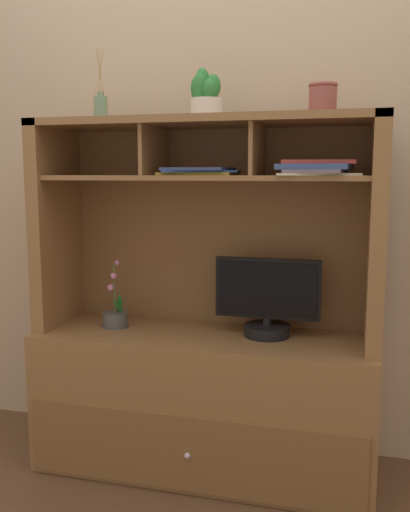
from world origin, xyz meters
TOP-DOWN VIEW (x-y plane):
  - floor_plane at (0.00, 0.00)m, footprint 6.00×6.00m
  - back_wall at (0.00, 0.28)m, footprint 6.00×0.02m
  - media_console at (0.00, 0.01)m, footprint 1.42×0.53m
  - tv_monitor at (0.26, 0.02)m, footprint 0.43×0.19m
  - potted_orchid at (-0.41, -0.01)m, footprint 0.12×0.12m
  - magazine_stack_left at (-0.01, -0.04)m, footprint 0.32×0.24m
  - magazine_stack_centre at (0.45, -0.05)m, footprint 0.33×0.29m
  - diffuser_bottle at (-0.46, 0.01)m, footprint 0.06×0.06m
  - potted_succulent at (-0.00, 0.02)m, footprint 0.15×0.15m
  - ceramic_vase at (0.46, 0.01)m, footprint 0.11×0.11m

SIDE VIEW (x-z plane):
  - floor_plane at x=0.00m, z-range -0.02..0.00m
  - media_console at x=0.00m, z-range -0.29..1.19m
  - potted_orchid at x=-0.41m, z-range 0.49..0.79m
  - tv_monitor at x=0.26m, z-range 0.58..0.90m
  - magazine_stack_left at x=-0.01m, z-range 1.26..1.29m
  - magazine_stack_centre at x=0.45m, z-range 1.25..1.31m
  - back_wall at x=0.00m, z-range 0.00..2.80m
  - diffuser_bottle at x=-0.46m, z-range 1.39..1.69m
  - ceramic_vase at x=0.46m, z-range 1.48..1.60m
  - potted_succulent at x=0.00m, z-range 1.47..1.68m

